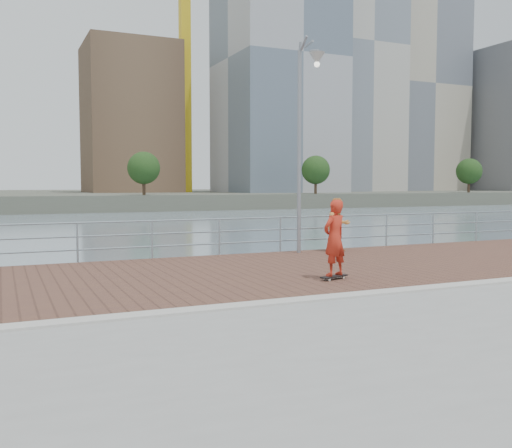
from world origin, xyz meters
name	(u,v)px	position (x,y,z in m)	size (l,w,h in m)	color
water	(300,409)	(0.00, 0.00, -2.00)	(400.00, 400.00, 0.00)	slate
brick_lane	(229,273)	(0.00, 3.60, 0.01)	(40.00, 6.80, 0.02)	brown
curb	(301,300)	(0.00, 0.00, 0.03)	(40.00, 0.40, 0.06)	#B7B5AD
far_shore	(26,198)	(0.00, 122.50, -0.75)	(320.00, 95.00, 2.50)	#4C5142
guardrail	(186,234)	(0.00, 7.00, 0.69)	(39.06, 0.06, 1.13)	#8C9EA8
street_lamp	(307,107)	(3.48, 6.04, 4.44)	(0.46, 1.33, 6.25)	gray
skateboard	(334,277)	(1.81, 1.76, 0.09)	(0.76, 0.40, 0.09)	black
skateboarder	(334,238)	(1.81, 1.76, 0.96)	(0.62, 0.41, 1.70)	red
bystander	(338,225)	(4.76, 6.26, 0.87)	(0.82, 0.64, 1.69)	#D5893E
tower_crane	(172,27)	(27.36, 104.00, 33.50)	(47.00, 2.00, 50.70)	gold
skyline	(182,73)	(29.46, 104.63, 24.81)	(233.00, 41.00, 67.18)	#ADA38E
shoreline_trees	(192,169)	(22.61, 77.00, 4.53)	(169.24, 5.08, 6.78)	#473323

